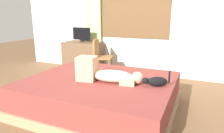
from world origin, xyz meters
name	(u,v)px	position (x,y,z in m)	size (l,w,h in m)	color
ground_plane	(90,113)	(0.00, 0.00, 0.00)	(16.00, 16.00, 0.00)	brown
back_wall_with_window	(139,12)	(0.00, 2.33, 1.45)	(6.40, 0.14, 2.90)	silver
bed	(100,94)	(0.08, 0.19, 0.23)	(2.13, 1.79, 0.47)	#997A56
person_lying	(106,74)	(0.21, 0.12, 0.59)	(0.94, 0.39, 0.34)	#CCB299
cat	(156,81)	(0.89, 0.20, 0.54)	(0.34, 0.20, 0.21)	black
desk	(83,57)	(-1.30, 1.93, 0.37)	(0.90, 0.56, 0.74)	brown
tv_monitor	(82,34)	(-1.32, 1.93, 0.92)	(0.48, 0.10, 0.35)	black
cup	(95,41)	(-0.94, 1.91, 0.78)	(0.08, 0.08, 0.08)	#B23D38
chair_by_desk	(100,55)	(-0.65, 1.63, 0.51)	(0.46, 0.46, 0.86)	brown
curtain_left	(93,24)	(-1.14, 2.21, 1.16)	(0.44, 0.06, 2.32)	#ADCC75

